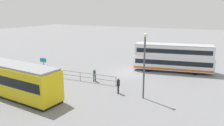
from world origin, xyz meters
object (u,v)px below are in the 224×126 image
(pedestrian_crossing, at_px, (118,84))
(info_sign, at_px, (44,64))
(tram_yellow, at_px, (6,77))
(double_decker_bus, at_px, (173,58))
(pedestrian_near_railing, at_px, (94,74))
(street_lamp, at_px, (144,61))

(pedestrian_crossing, height_order, info_sign, info_sign)
(tram_yellow, bearing_deg, double_decker_bus, -130.84)
(double_decker_bus, bearing_deg, pedestrian_crossing, 73.07)
(double_decker_bus, distance_m, info_sign, 17.60)
(tram_yellow, bearing_deg, pedestrian_crossing, -154.84)
(pedestrian_near_railing, distance_m, street_lamp, 7.91)
(info_sign, bearing_deg, tram_yellow, 97.51)
(tram_yellow, relative_size, info_sign, 5.53)
(pedestrian_crossing, xyz_separation_m, street_lamp, (-2.72, 0.08, 2.79))
(double_decker_bus, xyz_separation_m, info_sign, (14.71, 9.66, -0.29))
(double_decker_bus, xyz_separation_m, pedestrian_crossing, (3.38, 11.12, -1.00))
(double_decker_bus, bearing_deg, street_lamp, 86.63)
(pedestrian_near_railing, relative_size, pedestrian_crossing, 0.92)
(tram_yellow, bearing_deg, pedestrian_near_railing, -130.57)
(double_decker_bus, xyz_separation_m, street_lamp, (0.66, 11.20, 1.80))
(pedestrian_crossing, relative_size, info_sign, 0.68)
(pedestrian_near_railing, height_order, pedestrian_crossing, pedestrian_crossing)
(double_decker_bus, xyz_separation_m, tram_yellow, (13.87, 16.05, -0.24))
(street_lamp, bearing_deg, tram_yellow, 20.15)
(double_decker_bus, height_order, street_lamp, street_lamp)
(double_decker_bus, distance_m, street_lamp, 11.36)
(pedestrian_near_railing, xyz_separation_m, street_lamp, (-6.95, 2.46, 2.87))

